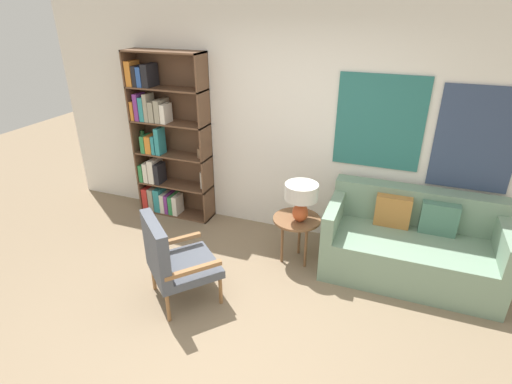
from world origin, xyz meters
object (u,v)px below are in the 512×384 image
(armchair, at_px, (171,258))
(side_table, at_px, (297,223))
(bookshelf, at_px, (162,144))
(table_lamp, at_px, (301,196))
(couch, at_px, (410,245))

(armchair, bearing_deg, side_table, 49.04)
(bookshelf, bearing_deg, table_lamp, -15.56)
(armchair, relative_size, couch, 0.52)
(armchair, bearing_deg, couch, 31.50)
(side_table, distance_m, table_lamp, 0.35)
(bookshelf, xyz_separation_m, couch, (3.11, -0.28, -0.65))
(armchair, xyz_separation_m, table_lamp, (0.95, 1.00, 0.34))
(bookshelf, height_order, side_table, bookshelf)
(armchair, xyz_separation_m, side_table, (0.91, 1.04, -0.01))
(table_lamp, bearing_deg, couch, 13.65)
(bookshelf, distance_m, table_lamp, 2.07)
(table_lamp, bearing_deg, armchair, -133.61)
(bookshelf, distance_m, side_table, 2.07)
(table_lamp, bearing_deg, bookshelf, 164.44)
(side_table, xyz_separation_m, table_lamp, (0.04, -0.05, 0.35))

